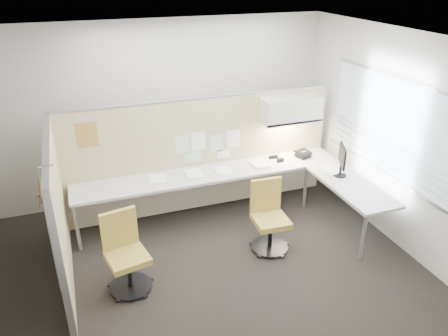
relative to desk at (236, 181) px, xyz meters
name	(u,v)px	position (x,y,z in m)	size (l,w,h in m)	color
floor	(199,274)	(-0.93, -1.13, -0.61)	(5.50, 4.50, 0.01)	black
ceiling	(191,43)	(-0.93, -1.13, 2.20)	(5.50, 4.50, 0.01)	white
wall_back	(154,113)	(-0.93, 1.12, 0.80)	(5.50, 0.02, 2.80)	beige
wall_front	(291,311)	(-0.93, -3.38, 0.80)	(5.50, 0.02, 2.80)	beige
wall_right	(398,142)	(1.82, -1.13, 0.80)	(0.02, 4.50, 2.80)	beige
window_pane	(399,131)	(1.79, -1.13, 0.95)	(0.01, 2.80, 1.30)	#ABB8C7
partition_back	(201,155)	(-0.38, 0.47, 0.27)	(4.10, 0.06, 1.75)	#CABB8C
partition_left	(59,215)	(-2.43, -0.63, 0.27)	(0.06, 2.20, 1.75)	#CABB8C
desk	(236,181)	(0.00, 0.00, 0.00)	(4.00, 2.07, 0.73)	beige
overhead_bin	(290,109)	(0.97, 0.26, 0.91)	(0.90, 0.36, 0.38)	beige
task_light_strip	(290,123)	(0.97, 0.26, 0.70)	(0.60, 0.06, 0.02)	#FFEABF
pinned_papers	(207,146)	(-0.30, 0.44, 0.43)	(1.01, 0.00, 0.47)	#8CBF8C
poster	(87,135)	(-1.98, 0.44, 0.82)	(0.28, 0.00, 0.35)	#FF9F20
chair_left	(126,255)	(-1.78, -1.04, -0.16)	(0.52, 0.54, 0.95)	black
chair_right	(269,218)	(0.13, -0.87, -0.16)	(0.50, 0.50, 0.94)	black
monitor	(342,159)	(1.37, -0.60, 0.39)	(0.21, 0.40, 0.46)	black
phone	(303,154)	(1.20, 0.17, 0.18)	(0.26, 0.25, 0.12)	black
stapler	(273,157)	(0.73, 0.29, 0.15)	(0.14, 0.04, 0.05)	black
tape_dispenser	(280,160)	(0.78, 0.13, 0.16)	(0.10, 0.06, 0.06)	black
coat_hook	(43,202)	(-2.51, -1.25, 0.81)	(0.18, 0.48, 1.43)	silver
paper_stack_0	(157,179)	(-1.13, 0.17, 0.14)	(0.23, 0.30, 0.02)	white
paper_stack_1	(194,174)	(-0.61, 0.13, 0.15)	(0.23, 0.30, 0.04)	white
paper_stack_2	(223,170)	(-0.16, 0.13, 0.14)	(0.23, 0.30, 0.02)	white
paper_stack_3	(259,164)	(0.43, 0.14, 0.14)	(0.23, 0.30, 0.03)	white
paper_stack_4	(331,170)	(1.34, -0.42, 0.14)	(0.23, 0.30, 0.02)	white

